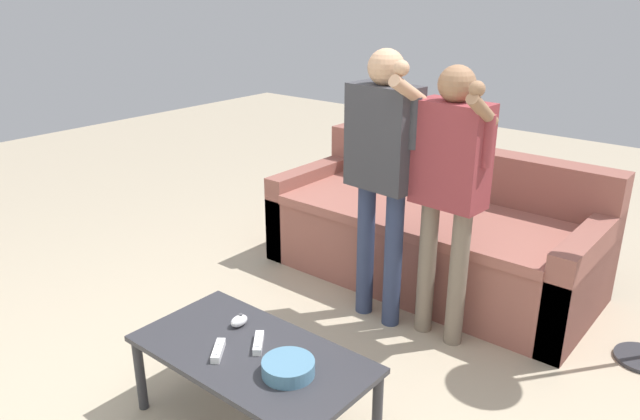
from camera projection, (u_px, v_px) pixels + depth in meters
The scene contains 9 objects.
ground_plane at pixel (293, 397), 2.82m from camera, with size 12.00×12.00×0.00m, color tan.
couch at pixel (432, 235), 3.89m from camera, with size 2.05×0.92×0.82m.
coffee_table at pixel (252, 361), 2.52m from camera, with size 1.02×0.54×0.38m.
snack_bowl at pixel (288, 368), 2.35m from camera, with size 0.21×0.21×0.06m, color teal.
game_remote_nunchuk at pixel (239, 321), 2.69m from camera, with size 0.06×0.09×0.05m.
player_center at pixel (383, 158), 3.17m from camera, with size 0.45×0.33×1.52m.
player_right at pixel (450, 175), 3.00m from camera, with size 0.43×0.31×1.46m.
game_remote_wand_near at pixel (218, 351), 2.49m from camera, with size 0.12×0.14×0.03m.
game_remote_wand_far at pixel (258, 343), 2.54m from camera, with size 0.12×0.14×0.03m.
Camera 1 is at (1.58, -1.72, 1.82)m, focal length 33.80 mm.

